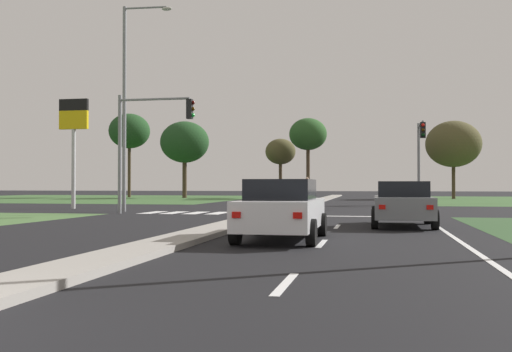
{
  "coord_description": "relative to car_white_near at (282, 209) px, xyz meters",
  "views": [
    {
      "loc": [
        4.77,
        -4.31,
        1.43
      ],
      "look_at": [
        -1.4,
        26.71,
        1.89
      ],
      "focal_mm": 42.14,
      "sensor_mm": 36.0,
      "label": 1
    }
  ],
  "objects": [
    {
      "name": "ground_plane",
      "position": [
        -2.42,
        19.08,
        -0.8
      ],
      "size": [
        200.0,
        200.0,
        0.0
      ],
      "primitive_type": "plane",
      "color": "black"
    },
    {
      "name": "grass_verge_far_left",
      "position": [
        -27.92,
        43.58,
        -0.79
      ],
      "size": [
        35.0,
        35.0,
        0.01
      ],
      "primitive_type": "cube",
      "color": "#385B2D",
      "rests_on": "ground"
    },
    {
      "name": "median_island_near",
      "position": [
        -2.42,
        0.08,
        -0.73
      ],
      "size": [
        1.2,
        22.0,
        0.14
      ],
      "primitive_type": "cube",
      "color": "gray",
      "rests_on": "ground"
    },
    {
      "name": "median_island_far",
      "position": [
        -2.42,
        44.08,
        -0.73
      ],
      "size": [
        1.2,
        36.0,
        0.14
      ],
      "primitive_type": "cube",
      "color": "gray",
      "rests_on": "ground"
    },
    {
      "name": "lane_dash_near",
      "position": [
        1.08,
        -6.69,
        -0.79
      ],
      "size": [
        0.14,
        2.0,
        0.01
      ],
      "primitive_type": "cube",
      "color": "silver",
      "rests_on": "ground"
    },
    {
      "name": "lane_dash_second",
      "position": [
        1.08,
        -0.69,
        -0.79
      ],
      "size": [
        0.14,
        2.0,
        0.01
      ],
      "primitive_type": "cube",
      "color": "silver",
      "rests_on": "ground"
    },
    {
      "name": "lane_dash_third",
      "position": [
        1.08,
        5.31,
        -0.79
      ],
      "size": [
        0.14,
        2.0,
        0.01
      ],
      "primitive_type": "cube",
      "color": "silver",
      "rests_on": "ground"
    },
    {
      "name": "edge_line_right",
      "position": [
        4.43,
        1.08,
        -0.79
      ],
      "size": [
        0.14,
        24.0,
        0.01
      ],
      "primitive_type": "cube",
      "color": "silver",
      "rests_on": "ground"
    },
    {
      "name": "stop_bar_near",
      "position": [
        1.38,
        12.08,
        -0.79
      ],
      "size": [
        6.4,
        0.5,
        0.01
      ],
      "primitive_type": "cube",
      "color": "silver",
      "rests_on": "ground"
    },
    {
      "name": "crosswalk_bar_near",
      "position": [
        -8.82,
        13.88,
        -0.79
      ],
      "size": [
        0.7,
        2.8,
        0.01
      ],
      "primitive_type": "cube",
      "color": "silver",
      "rests_on": "ground"
    },
    {
      "name": "crosswalk_bar_second",
      "position": [
        -7.67,
        13.88,
        -0.79
      ],
      "size": [
        0.7,
        2.8,
        0.01
      ],
      "primitive_type": "cube",
      "color": "silver",
      "rests_on": "ground"
    },
    {
      "name": "crosswalk_bar_third",
      "position": [
        -6.52,
        13.88,
        -0.79
      ],
      "size": [
        0.7,
        2.8,
        0.01
      ],
      "primitive_type": "cube",
      "color": "silver",
      "rests_on": "ground"
    },
    {
      "name": "crosswalk_bar_fourth",
      "position": [
        -5.37,
        13.88,
        -0.79
      ],
      "size": [
        0.7,
        2.8,
        0.01
      ],
      "primitive_type": "cube",
      "color": "silver",
      "rests_on": "ground"
    },
    {
      "name": "crosswalk_bar_fifth",
      "position": [
        -4.22,
        13.88,
        -0.79
      ],
      "size": [
        0.7,
        2.8,
        0.01
      ],
      "primitive_type": "cube",
      "color": "silver",
      "rests_on": "ground"
    },
    {
      "name": "crosswalk_bar_sixth",
      "position": [
        -3.07,
        13.88,
        -0.79
      ],
      "size": [
        0.7,
        2.8,
        0.01
      ],
      "primitive_type": "cube",
      "color": "silver",
      "rests_on": "ground"
    },
    {
      "name": "crosswalk_bar_seventh",
      "position": [
        -1.92,
        13.88,
        -0.79
      ],
      "size": [
        0.7,
        2.8,
        0.01
      ],
      "primitive_type": "cube",
      "color": "silver",
      "rests_on": "ground"
    },
    {
      "name": "car_white_near",
      "position": [
        0.0,
        0.0,
        0.0
      ],
      "size": [
        2.03,
        4.49,
        1.56
      ],
      "color": "silver",
      "rests_on": "ground"
    },
    {
      "name": "car_grey_second",
      "position": [
        3.27,
        5.89,
        -0.01
      ],
      "size": [
        2.09,
        4.55,
        1.54
      ],
      "color": "slate",
      "rests_on": "ground"
    },
    {
      "name": "car_red_third",
      "position": [
        -4.64,
        36.65,
        0.02
      ],
      "size": [
        2.07,
        4.3,
        1.6
      ],
      "rotation": [
        0.0,
        0.0,
        3.14
      ],
      "color": "#A31919",
      "rests_on": "ground"
    },
    {
      "name": "car_black_fourth",
      "position": [
        -4.71,
        44.31,
        0.01
      ],
      "size": [
        2.07,
        4.33,
        1.58
      ],
      "rotation": [
        0.0,
        0.0,
        3.14
      ],
      "color": "black",
      "rests_on": "ground"
    },
    {
      "name": "traffic_signal_near_left",
      "position": [
        -8.66,
        12.48,
        3.18
      ],
      "size": [
        3.94,
        0.32,
        5.86
      ],
      "color": "gray",
      "rests_on": "ground"
    },
    {
      "name": "traffic_signal_far_right",
      "position": [
        5.18,
        24.28,
        2.94
      ],
      "size": [
        0.32,
        3.92,
        5.49
      ],
      "color": "gray",
      "rests_on": "ground"
    },
    {
      "name": "street_lamp_second",
      "position": [
        -10.54,
        14.68,
        5.26
      ],
      "size": [
        2.7,
        0.38,
        10.93
      ],
      "color": "gray",
      "rests_on": "ground"
    },
    {
      "name": "pedestrian_at_median",
      "position": [
        -2.71,
        30.17,
        0.49
      ],
      "size": [
        0.34,
        0.34,
        1.87
      ],
      "rotation": [
        0.0,
        0.0,
        5.0
      ],
      "color": "#9E8966",
      "rests_on": "median_island_far"
    },
    {
      "name": "fuel_price_totem",
      "position": [
        -15.28,
        17.67,
        3.99
      ],
      "size": [
        1.8,
        0.24,
        6.54
      ],
      "color": "silver",
      "rests_on": "ground"
    },
    {
      "name": "treeline_near",
      "position": [
        -25.05,
        48.77,
        6.7
      ],
      "size": [
        4.65,
        4.65,
        9.52
      ],
      "color": "#423323",
      "rests_on": "ground"
    },
    {
      "name": "treeline_second",
      "position": [
        -17.86,
        46.82,
        5.21
      ],
      "size": [
        5.27,
        5.27,
        8.28
      ],
      "color": "#423323",
      "rests_on": "ground"
    },
    {
      "name": "treeline_third",
      "position": [
        -7.76,
        49.31,
        4.19
      ],
      "size": [
        3.29,
        3.29,
        6.44
      ],
      "color": "#423323",
      "rests_on": "ground"
    },
    {
      "name": "treeline_fourth",
      "position": [
        -4.4,
        46.11,
        5.77
      ],
      "size": [
        3.86,
        3.86,
        8.27
      ],
      "color": "#423323",
      "rests_on": "ground"
    },
    {
      "name": "treeline_fifth",
      "position": [
        10.1,
        47.89,
        4.73
      ],
      "size": [
        5.5,
        5.5,
        7.88
      ],
      "color": "#423323",
      "rests_on": "ground"
    }
  ]
}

